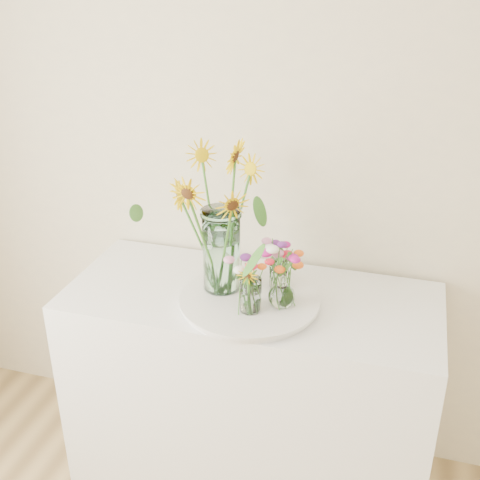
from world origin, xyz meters
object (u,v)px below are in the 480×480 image
at_px(counter, 250,390).
at_px(small_vase_b, 282,289).
at_px(mason_jar, 221,250).
at_px(small_vase_c, 278,274).
at_px(tray, 250,302).
at_px(small_vase_a, 251,295).

xyz_separation_m(counter, small_vase_b, (0.13, -0.08, 0.54)).
height_order(mason_jar, small_vase_c, mason_jar).
distance_m(counter, mason_jar, 0.64).
xyz_separation_m(small_vase_b, small_vase_c, (-0.04, 0.13, -0.01)).
height_order(small_vase_b, small_vase_c, small_vase_b).
xyz_separation_m(counter, small_vase_c, (0.09, 0.04, 0.53)).
bearing_deg(mason_jar, small_vase_b, -13.54).
bearing_deg(small_vase_c, small_vase_b, -71.47).
relative_size(counter, tray, 2.88).
xyz_separation_m(counter, small_vase_a, (0.04, -0.15, 0.54)).
relative_size(tray, small_vase_c, 4.26).
distance_m(mason_jar, small_vase_b, 0.26).
distance_m(small_vase_a, small_vase_b, 0.12).
height_order(counter, tray, tray).
xyz_separation_m(small_vase_a, small_vase_b, (0.09, 0.07, 0.00)).
xyz_separation_m(small_vase_a, small_vase_c, (0.05, 0.19, -0.01)).
xyz_separation_m(tray, small_vase_a, (0.02, -0.08, 0.08)).
distance_m(tray, mason_jar, 0.21).
height_order(counter, small_vase_c, small_vase_c).
height_order(mason_jar, small_vase_a, mason_jar).
xyz_separation_m(mason_jar, small_vase_a, (0.14, -0.12, -0.09)).
distance_m(mason_jar, small_vase_c, 0.23).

